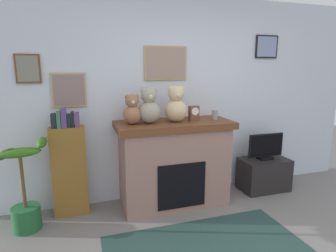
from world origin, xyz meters
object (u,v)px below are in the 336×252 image
Objects in this scene: tv_stand at (264,174)px; teddy_bear_tan at (132,111)px; bookshelf at (69,167)px; teddy_bear_cream at (149,107)px; television at (266,147)px; potted_plant at (25,195)px; fireplace at (174,163)px; teddy_bear_grey at (176,106)px; mantel_clock at (194,113)px; candle_jar at (215,115)px.

teddy_bear_tan reaches higher than tv_stand.
teddy_bear_cream reaches higher than bookshelf.
teddy_bear_tan is (-1.86, -0.01, 0.60)m from television.
teddy_bear_tan is at bearing 4.34° from potted_plant.
teddy_bear_cream is at bearing -7.16° from bookshelf.
potted_plant is at bearing -155.20° from bookshelf.
teddy_bear_cream is at bearing -176.64° from fireplace.
bookshelf reaches higher than television.
bookshelf is 2.91× the size of teddy_bear_grey.
fireplace is 7.82× the size of mantel_clock.
fireplace is at bearing 179.86° from television.
potted_plant is (-0.44, -0.21, -0.18)m from bookshelf.
teddy_bear_cream reaches higher than television.
television is at bearing 0.65° from teddy_bear_grey.
bookshelf is (-1.24, 0.10, 0.04)m from fireplace.
tv_stand is (3.03, 0.11, -0.17)m from potted_plant.
television is at bearing -90.00° from tv_stand.
candle_jar is at bearing -178.98° from television.
candle_jar is at bearing 2.30° from potted_plant.
tv_stand is 1.44m from mantel_clock.
candle_jar is 0.86m from teddy_bear_cream.
teddy_bear_grey reaches higher than candle_jar.
potted_plant reaches higher than television.
teddy_bear_cream reaches higher than tv_stand.
potted_plant is at bearing -176.36° from fireplace.
candle_jar is (-0.81, -0.02, 0.90)m from tv_stand.
fireplace is 1.38m from tv_stand.
teddy_bear_cream is (-0.56, 0.00, 0.10)m from mantel_clock.
teddy_bear_grey is (-1.33, -0.02, 0.64)m from television.
potted_plant is 1.44m from teddy_bear_tan.
television is at bearing 0.82° from mantel_clock.
bookshelf is 1.86m from candle_jar.
teddy_bear_tan is at bearing 179.97° from teddy_bear_cream.
fireplace is 1.24m from bookshelf.
potted_plant is at bearing -177.70° from candle_jar.
teddy_bear_tan is at bearing -179.98° from candle_jar.
bookshelf is 2.59m from television.
fireplace reaches higher than tv_stand.
candle_jar is 0.28× the size of teddy_bear_cream.
bookshelf reaches higher than fireplace.
tv_stand is at bearing 1.99° from potted_plant.
television is 4.44× the size of candle_jar.
fireplace is at bearing 3.36° from teddy_bear_cream.
bookshelf is 2.38× the size of television.
bookshelf is at bearing 177.79° from tv_stand.
fireplace is 0.80m from candle_jar.
mantel_clock reaches higher than potted_plant.
television is (0.00, -0.00, 0.40)m from tv_stand.
potted_plant is 1.48× the size of tv_stand.
television is at bearing 1.02° from candle_jar.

